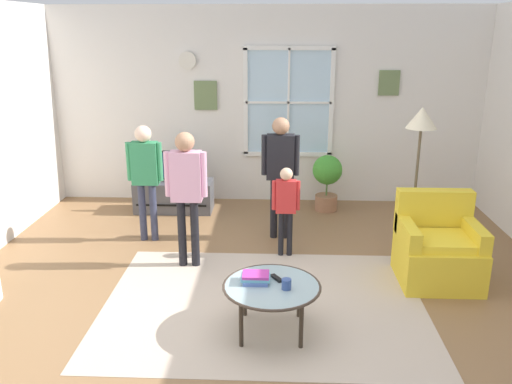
% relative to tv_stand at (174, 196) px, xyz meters
% --- Properties ---
extents(ground_plane, '(6.63, 6.91, 0.02)m').
position_rel_tv_stand_xyz_m(ground_plane, '(1.26, -2.61, -0.22)').
color(ground_plane, olive).
extents(back_wall, '(6.03, 0.17, 2.74)m').
position_rel_tv_stand_xyz_m(back_wall, '(1.27, 0.60, 1.16)').
color(back_wall, silver).
rests_on(back_wall, ground_plane).
extents(area_rug, '(2.94, 2.24, 0.01)m').
position_rel_tv_stand_xyz_m(area_rug, '(1.32, -2.55, -0.21)').
color(area_rug, '#C6B29E').
rests_on(area_rug, ground_plane).
extents(tv_stand, '(1.06, 0.45, 0.42)m').
position_rel_tv_stand_xyz_m(tv_stand, '(0.00, 0.00, 0.00)').
color(tv_stand, '#4C4C51').
rests_on(tv_stand, ground_plane).
extents(television, '(0.61, 0.08, 0.42)m').
position_rel_tv_stand_xyz_m(television, '(0.00, -0.00, 0.44)').
color(television, '#4C4C4C').
rests_on(television, tv_stand).
extents(armchair, '(0.76, 0.74, 0.87)m').
position_rel_tv_stand_xyz_m(armchair, '(3.03, -1.98, 0.11)').
color(armchair, yellow).
rests_on(armchair, ground_plane).
extents(coffee_table, '(0.82, 0.82, 0.43)m').
position_rel_tv_stand_xyz_m(coffee_table, '(1.39, -2.99, 0.19)').
color(coffee_table, '#99B2B7').
rests_on(coffee_table, ground_plane).
extents(book_stack, '(0.24, 0.18, 0.08)m').
position_rel_tv_stand_xyz_m(book_stack, '(1.25, -2.94, 0.25)').
color(book_stack, '#536FB8').
rests_on(book_stack, coffee_table).
extents(cup, '(0.08, 0.08, 0.09)m').
position_rel_tv_stand_xyz_m(cup, '(1.51, -3.05, 0.26)').
color(cup, '#334C8C').
rests_on(cup, coffee_table).
extents(remote_near_books, '(0.11, 0.14, 0.02)m').
position_rel_tv_stand_xyz_m(remote_near_books, '(1.43, -2.89, 0.22)').
color(remote_near_books, black).
rests_on(remote_near_books, coffee_table).
extents(person_green_shirt, '(0.42, 0.19, 1.39)m').
position_rel_tv_stand_xyz_m(person_green_shirt, '(-0.10, -1.06, 0.66)').
color(person_green_shirt, '#333851').
rests_on(person_green_shirt, ground_plane).
extents(person_black_shirt, '(0.44, 0.20, 1.47)m').
position_rel_tv_stand_xyz_m(person_black_shirt, '(1.46, -0.92, 0.71)').
color(person_black_shirt, black).
rests_on(person_black_shirt, ground_plane).
extents(person_pink_shirt, '(0.44, 0.20, 1.45)m').
position_rel_tv_stand_xyz_m(person_pink_shirt, '(0.50, -1.75, 0.70)').
color(person_pink_shirt, black).
rests_on(person_pink_shirt, ground_plane).
extents(person_red_shirt, '(0.30, 0.14, 1.01)m').
position_rel_tv_stand_xyz_m(person_red_shirt, '(1.52, -1.45, 0.42)').
color(person_red_shirt, black).
rests_on(person_red_shirt, ground_plane).
extents(potted_plant_by_window, '(0.41, 0.41, 0.78)m').
position_rel_tv_stand_xyz_m(potted_plant_by_window, '(2.11, 0.12, 0.26)').
color(potted_plant_by_window, '#9E6B4C').
rests_on(potted_plant_by_window, ground_plane).
extents(floor_lamp, '(0.32, 0.32, 1.67)m').
position_rel_tv_stand_xyz_m(floor_lamp, '(2.90, -1.42, 1.18)').
color(floor_lamp, black).
rests_on(floor_lamp, ground_plane).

